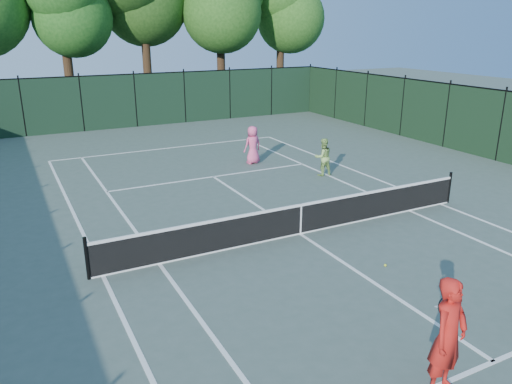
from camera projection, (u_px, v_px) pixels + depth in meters
name	position (u px, v px, depth m)	size (l,w,h in m)	color
ground	(300.00, 234.00, 14.16)	(90.00, 90.00, 0.00)	#48584E
sideline_doubles_left	(103.00, 276.00, 11.78)	(0.10, 23.77, 0.01)	white
sideline_doubles_right	(440.00, 204.00, 16.55)	(0.10, 23.77, 0.01)	white
sideline_singles_left	(159.00, 264.00, 12.37)	(0.10, 23.77, 0.01)	white
sideline_singles_right	(409.00, 211.00, 15.95)	(0.10, 23.77, 0.01)	white
baseline_far	(170.00, 148.00, 24.19)	(10.97, 0.10, 0.01)	white
service_line_near	(494.00, 362.00, 8.76)	(8.23, 0.10, 0.01)	white
service_line_far	(213.00, 177.00, 19.56)	(8.23, 0.10, 0.01)	white
center_service_line	(300.00, 234.00, 14.16)	(0.10, 12.80, 0.01)	white
tennis_net	(301.00, 218.00, 14.01)	(11.69, 0.09, 1.06)	black
fence_far	(135.00, 101.00, 28.87)	(24.00, 0.05, 3.00)	black
coach	(448.00, 337.00, 7.77)	(0.92, 0.81, 2.01)	red
player_pink	(253.00, 145.00, 21.23)	(0.85, 0.61, 1.62)	#E95286
player_green	(323.00, 157.00, 19.54)	(0.77, 0.63, 1.48)	#8DB85C
loose_ball_midcourt	(385.00, 265.00, 12.24)	(0.07, 0.07, 0.07)	#B9CD29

